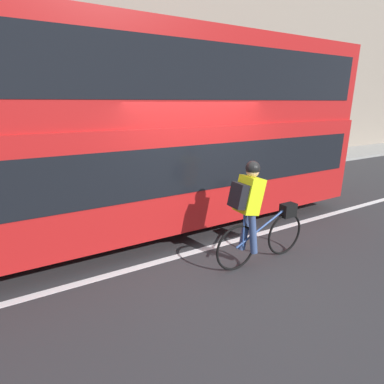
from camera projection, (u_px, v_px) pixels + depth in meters
ground_plane at (209, 254)px, 5.13m from camera, size 80.00×80.00×0.00m
road_center_line at (204, 249)px, 5.29m from camera, size 50.00×0.14×0.01m
sidewalk_curb at (120, 183)px, 9.40m from camera, size 60.00×2.21×0.11m
building_facade at (98, 37)px, 9.19m from camera, size 60.00×0.30×8.81m
bus at (91, 129)px, 5.21m from camera, size 10.80×2.61×3.66m
cyclist_on_bike at (255, 211)px, 4.55m from camera, size 1.76×0.32×1.69m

